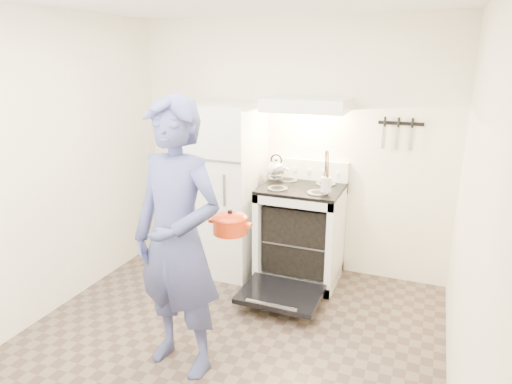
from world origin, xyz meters
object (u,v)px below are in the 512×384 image
dutch_oven (230,225)px  refrigerator (223,189)px  stove_body (301,235)px  tea_kettle (276,168)px  person (178,241)px

dutch_oven → refrigerator: bearing=117.5°
stove_body → dutch_oven: 1.38m
refrigerator → stove_body: bearing=1.8°
refrigerator → tea_kettle: bearing=13.4°
tea_kettle → person: 1.68m
person → refrigerator: bearing=113.4°
refrigerator → dutch_oven: bearing=-62.5°
dutch_oven → tea_kettle: bearing=95.3°
tea_kettle → refrigerator: bearing=-166.6°
dutch_oven → stove_body: bearing=82.5°
refrigerator → tea_kettle: refrigerator is taller
tea_kettle → dutch_oven: size_ratio=0.85×
refrigerator → dutch_oven: size_ratio=5.38×
person → tea_kettle: bearing=95.0°
stove_body → dutch_oven: bearing=-97.5°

